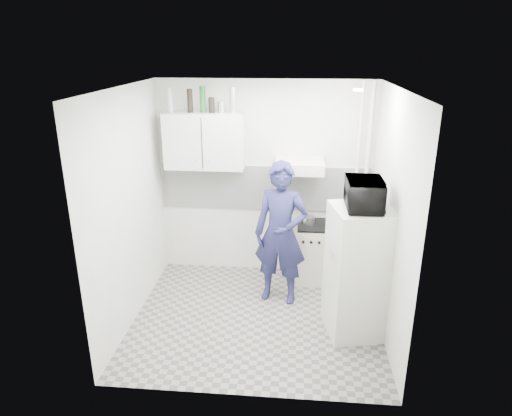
{
  "coord_description": "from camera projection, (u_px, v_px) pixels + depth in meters",
  "views": [
    {
      "loc": [
        0.41,
        -4.53,
        3.01
      ],
      "look_at": [
        -0.03,
        0.3,
        1.25
      ],
      "focal_mm": 32.0,
      "sensor_mm": 36.0,
      "label": 1
    }
  ],
  "objects": [
    {
      "name": "person",
      "position": [
        281.0,
        234.0,
        5.42
      ],
      "size": [
        0.71,
        0.53,
        1.75
      ],
      "primitive_type": "imported",
      "rotation": [
        0.0,
        0.0,
        -0.19
      ],
      "color": "#21224D",
      "rests_on": "floor"
    },
    {
      "name": "upper_cabinet",
      "position": [
        205.0,
        141.0,
        5.75
      ],
      "size": [
        1.0,
        0.35,
        0.7
      ],
      "primitive_type": "cube",
      "color": "silver",
      "rests_on": "wall_back"
    },
    {
      "name": "pipe_a",
      "position": [
        365.0,
        185.0,
        5.85
      ],
      "size": [
        0.05,
        0.05,
        2.6
      ],
      "primitive_type": "cylinder",
      "color": "silver",
      "rests_on": "floor"
    },
    {
      "name": "bottle_e",
      "position": [
        233.0,
        100.0,
        5.54
      ],
      "size": [
        0.08,
        0.08,
        0.31
      ],
      "primitive_type": "cylinder",
      "color": "silver",
      "rests_on": "upper_cabinet"
    },
    {
      "name": "fridge",
      "position": [
        358.0,
        272.0,
        4.84
      ],
      "size": [
        0.71,
        0.71,
        1.44
      ],
      "primitive_type": "cube",
      "rotation": [
        0.0,
        0.0,
        0.21
      ],
      "color": "silver",
      "rests_on": "floor"
    },
    {
      "name": "bottle_a",
      "position": [
        170.0,
        100.0,
        5.61
      ],
      "size": [
        0.07,
        0.07,
        0.3
      ],
      "primitive_type": "cylinder",
      "color": "#B2B7BC",
      "rests_on": "upper_cabinet"
    },
    {
      "name": "bottle_c",
      "position": [
        190.0,
        101.0,
        5.59
      ],
      "size": [
        0.07,
        0.07,
        0.29
      ],
      "primitive_type": "cylinder",
      "color": "black",
      "rests_on": "upper_cabinet"
    },
    {
      "name": "ceiling_spot_fixture",
      "position": [
        358.0,
        90.0,
        4.53
      ],
      "size": [
        0.1,
        0.1,
        0.02
      ],
      "primitive_type": "cylinder",
      "color": "white",
      "rests_on": "ceiling"
    },
    {
      "name": "stove",
      "position": [
        314.0,
        253.0,
        6.05
      ],
      "size": [
        0.48,
        0.48,
        0.76
      ],
      "primitive_type": "cube",
      "color": "silver",
      "rests_on": "floor"
    },
    {
      "name": "stove_top",
      "position": [
        315.0,
        226.0,
        5.92
      ],
      "size": [
        0.46,
        0.46,
        0.03
      ],
      "primitive_type": "cube",
      "color": "black",
      "rests_on": "stove"
    },
    {
      "name": "backsplash",
      "position": [
        265.0,
        188.0,
        6.05
      ],
      "size": [
        2.74,
        0.03,
        0.6
      ],
      "primitive_type": "cube",
      "color": "white",
      "rests_on": "wall_back"
    },
    {
      "name": "pipe_b",
      "position": [
        356.0,
        184.0,
        5.86
      ],
      "size": [
        0.04,
        0.04,
        2.6
      ],
      "primitive_type": "cylinder",
      "color": "silver",
      "rests_on": "floor"
    },
    {
      "name": "canister_b",
      "position": [
        221.0,
        107.0,
        5.58
      ],
      "size": [
        0.08,
        0.08,
        0.15
      ],
      "primitive_type": "cylinder",
      "color": "silver",
      "rests_on": "upper_cabinet"
    },
    {
      "name": "saucepan",
      "position": [
        309.0,
        220.0,
        5.96
      ],
      "size": [
        0.16,
        0.16,
        0.09
      ],
      "primitive_type": "cylinder",
      "color": "silver",
      "rests_on": "stove_top"
    },
    {
      "name": "wall_right",
      "position": [
        390.0,
        217.0,
        4.74
      ],
      "size": [
        0.0,
        2.6,
        2.6
      ],
      "primitive_type": "plane",
      "rotation": [
        1.57,
        0.0,
        -1.57
      ],
      "color": "silver",
      "rests_on": "floor"
    },
    {
      "name": "ceiling",
      "position": [
        256.0,
        88.0,
        4.42
      ],
      "size": [
        2.8,
        2.8,
        0.0
      ],
      "primitive_type": "plane",
      "color": "white",
      "rests_on": "wall_back"
    },
    {
      "name": "bottle_d",
      "position": [
        203.0,
        100.0,
        5.57
      ],
      "size": [
        0.07,
        0.07,
        0.32
      ],
      "primitive_type": "cylinder",
      "color": "#144C1E",
      "rests_on": "upper_cabinet"
    },
    {
      "name": "range_hood",
      "position": [
        299.0,
        166.0,
        5.67
      ],
      "size": [
        0.6,
        0.5,
        0.14
      ],
      "primitive_type": "cube",
      "color": "silver",
      "rests_on": "wall_back"
    },
    {
      "name": "canister_a",
      "position": [
        212.0,
        105.0,
        5.59
      ],
      "size": [
        0.07,
        0.07,
        0.19
      ],
      "primitive_type": "cylinder",
      "color": "black",
      "rests_on": "upper_cabinet"
    },
    {
      "name": "wall_left",
      "position": [
        129.0,
        209.0,
        4.98
      ],
      "size": [
        0.0,
        2.6,
        2.6
      ],
      "primitive_type": "plane",
      "rotation": [
        1.57,
        0.0,
        1.57
      ],
      "color": "silver",
      "rests_on": "floor"
    },
    {
      "name": "microwave",
      "position": [
        365.0,
        194.0,
        4.55
      ],
      "size": [
        0.53,
        0.36,
        0.29
      ],
      "primitive_type": "imported",
      "rotation": [
        0.0,
        0.0,
        1.58
      ],
      "color": "black",
      "rests_on": "fridge"
    },
    {
      "name": "floor",
      "position": [
        256.0,
        318.0,
        5.3
      ],
      "size": [
        2.8,
        2.8,
        0.0
      ],
      "primitive_type": "plane",
      "color": "gray",
      "rests_on": "ground"
    },
    {
      "name": "wall_back",
      "position": [
        265.0,
        180.0,
        6.03
      ],
      "size": [
        2.8,
        0.0,
        2.8
      ],
      "primitive_type": "plane",
      "rotation": [
        1.57,
        0.0,
        0.0
      ],
      "color": "silver",
      "rests_on": "floor"
    }
  ]
}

